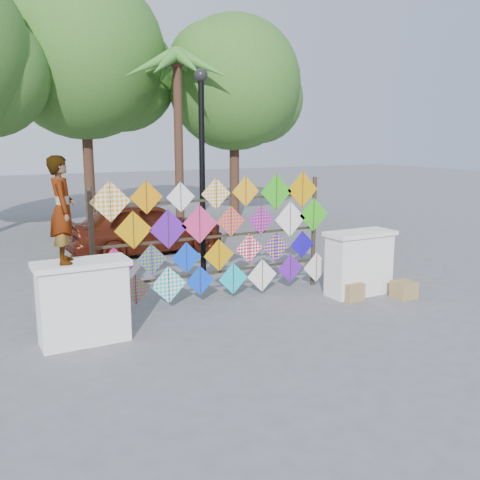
{
  "coord_description": "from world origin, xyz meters",
  "views": [
    {
      "loc": [
        -4.3,
        -8.18,
        3.1
      ],
      "look_at": [
        0.44,
        0.6,
        1.18
      ],
      "focal_mm": 40.0,
      "sensor_mm": 36.0,
      "label": 1
    }
  ],
  "objects_px": {
    "vendor_woman": "(62,210)",
    "sedan": "(145,227)",
    "lamppost": "(202,157)",
    "kite_rack": "(221,237)"
  },
  "relations": [
    {
      "from": "vendor_woman",
      "to": "sedan",
      "type": "xyz_separation_m",
      "value": [
        3.12,
        5.75,
        -1.35
      ]
    },
    {
      "from": "vendor_woman",
      "to": "kite_rack",
      "type": "bearing_deg",
      "value": -63.88
    },
    {
      "from": "sedan",
      "to": "lamppost",
      "type": "xyz_separation_m",
      "value": [
        0.1,
        -3.55,
        1.97
      ]
    },
    {
      "from": "kite_rack",
      "to": "sedan",
      "type": "distance_m",
      "value": 4.84
    },
    {
      "from": "kite_rack",
      "to": "sedan",
      "type": "height_order",
      "value": "kite_rack"
    },
    {
      "from": "vendor_woman",
      "to": "lamppost",
      "type": "bearing_deg",
      "value": -46.73
    },
    {
      "from": "sedan",
      "to": "lamppost",
      "type": "height_order",
      "value": "lamppost"
    },
    {
      "from": "kite_rack",
      "to": "lamppost",
      "type": "distance_m",
      "value": 1.94
    },
    {
      "from": "kite_rack",
      "to": "sedan",
      "type": "relative_size",
      "value": 1.17
    },
    {
      "from": "lamppost",
      "to": "sedan",
      "type": "bearing_deg",
      "value": 91.58
    }
  ]
}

